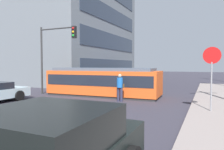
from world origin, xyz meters
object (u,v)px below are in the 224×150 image
Objects in this scene: city_bus at (135,75)px; parked_sedan_far at (80,81)px; streetcar_tram at (103,81)px; pedestrian_crossing at (120,86)px; parked_sedan_furthest at (108,78)px; traffic_light_mast at (55,46)px; stop_sign at (212,65)px.

parked_sedan_far is at bearing -126.40° from city_bus.
city_bus is (-0.66, 9.29, 0.02)m from streetcar_tram.
parked_sedan_furthest is (-6.53, 12.15, -0.32)m from pedestrian_crossing.
streetcar_tram is at bearing -66.54° from parked_sedan_furthest.
traffic_light_mast is at bearing -163.80° from streetcar_tram.
pedestrian_crossing is 0.40× the size of parked_sedan_far.
streetcar_tram is 6.07m from parked_sedan_far.
city_bus is at bearing 53.60° from parked_sedan_far.
city_bus is 10.99m from traffic_light_mast.
parked_sedan_furthest is 1.41× the size of stop_sign.
traffic_light_mast reaches higher than parked_sedan_far.
stop_sign reaches higher than parked_sedan_far.
parked_sedan_far is at bearing 102.36° from traffic_light_mast.
stop_sign is 0.57× the size of traffic_light_mast.
traffic_light_mast is at bearing -84.91° from parked_sedan_furthest.
city_bus is 11.37m from pedestrian_crossing.
streetcar_tram is 4.88× the size of pedestrian_crossing.
city_bus is at bearing 103.59° from pedestrian_crossing.
streetcar_tram is at bearing 138.87° from pedestrian_crossing.
streetcar_tram is 7.72m from stop_sign.
parked_sedan_furthest is at bearing 113.46° from streetcar_tram.
stop_sign is at bearing -14.90° from pedestrian_crossing.
traffic_light_mast is (-3.49, -1.02, 2.54)m from streetcar_tram.
parked_sedan_far is at bearing -90.67° from parked_sedan_furthest.
streetcar_tram is 9.32m from city_bus.
city_bus is 2.08× the size of stop_sign.
streetcar_tram is 1.61× the size of traffic_light_mast.
stop_sign is (6.98, -3.08, 1.16)m from streetcar_tram.
parked_sedan_far is at bearing 148.66° from stop_sign.
city_bus is 3.59× the size of pedestrian_crossing.
pedestrian_crossing is at bearing -40.92° from parked_sedan_far.
parked_sedan_far is at bearing 139.17° from streetcar_tram.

